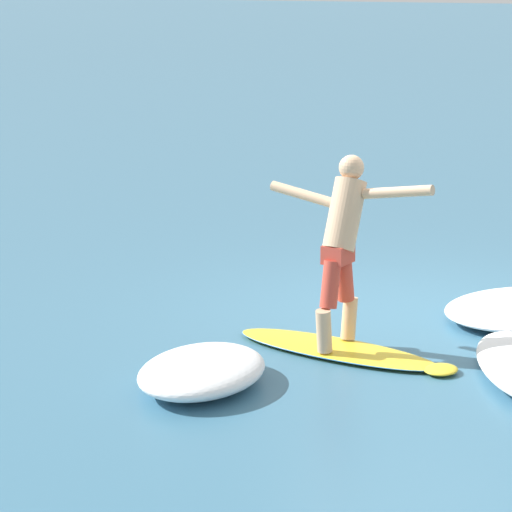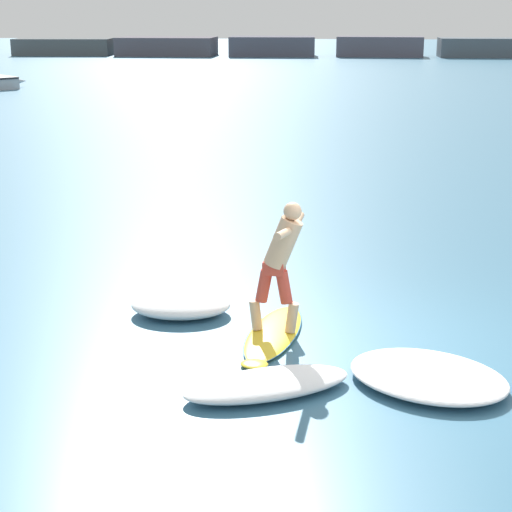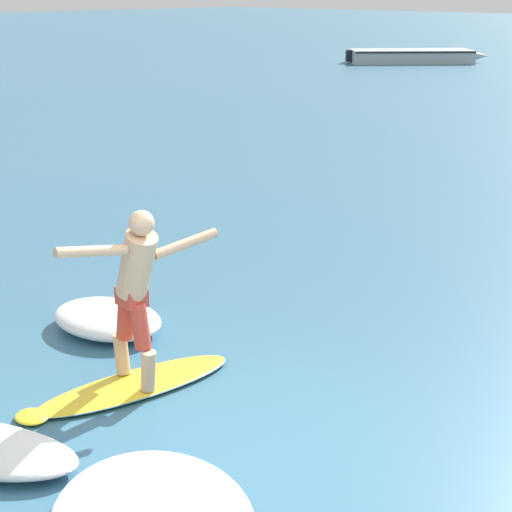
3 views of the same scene
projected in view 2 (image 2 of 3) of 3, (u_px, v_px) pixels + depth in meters
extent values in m
plane|color=#396B88|center=(391.00, 348.00, 10.31)|extent=(200.00, 200.00, 0.00)
cube|color=#4B4F52|center=(64.00, 47.00, 71.28)|extent=(8.13, 4.09, 1.35)
cube|color=#4F4A53|center=(167.00, 46.00, 70.55)|extent=(7.99, 4.46, 1.49)
cube|color=#4B4A57|center=(272.00, 46.00, 69.83)|extent=(6.98, 4.02, 1.56)
cube|color=#524E5A|center=(380.00, 47.00, 69.11)|extent=(7.05, 3.36, 1.59)
cube|color=#4A535A|center=(490.00, 48.00, 68.41)|extent=(8.04, 3.43, 1.49)
ellipsoid|color=yellow|center=(274.00, 333.00, 10.69)|extent=(0.88, 2.03, 0.07)
ellipsoid|color=yellow|center=(254.00, 364.00, 9.75)|extent=(0.36, 0.32, 0.06)
ellipsoid|color=#2870B2|center=(274.00, 333.00, 10.69)|extent=(0.90, 2.04, 0.03)
cone|color=black|center=(287.00, 318.00, 11.46)|extent=(0.06, 0.06, 0.14)
cone|color=black|center=(273.00, 321.00, 11.37)|extent=(0.06, 0.06, 0.14)
cone|color=black|center=(297.00, 323.00, 11.30)|extent=(0.06, 0.06, 0.14)
cylinder|color=#D6A981|center=(292.00, 317.00, 10.58)|extent=(0.19, 0.15, 0.39)
cylinder|color=#C84232|center=(284.00, 287.00, 10.49)|extent=(0.24, 0.18, 0.43)
cylinder|color=#D6A981|center=(256.00, 315.00, 10.67)|extent=(0.19, 0.15, 0.39)
cylinder|color=#C84232|center=(264.00, 286.00, 10.54)|extent=(0.24, 0.18, 0.43)
cube|color=#C84232|center=(274.00, 268.00, 10.45)|extent=(0.28, 0.23, 0.16)
cylinder|color=#D6A981|center=(283.00, 243.00, 10.33)|extent=(0.51, 0.34, 0.67)
sphere|color=#D6A981|center=(293.00, 211.00, 10.20)|extent=(0.22, 0.22, 0.22)
cylinder|color=#D6A981|center=(296.00, 224.00, 10.72)|extent=(0.21, 0.66, 0.20)
cylinder|color=#D6A981|center=(283.00, 234.00, 9.82)|extent=(0.19, 0.66, 0.19)
cone|color=#A7AEB6|center=(17.00, 81.00, 43.10)|extent=(1.12, 1.13, 0.61)
ellipsoid|color=white|center=(428.00, 376.00, 9.30)|extent=(2.21, 2.07, 0.19)
ellipsoid|color=white|center=(181.00, 305.00, 11.39)|extent=(1.37, 1.02, 0.27)
ellipsoid|color=white|center=(267.00, 384.00, 9.09)|extent=(2.00, 1.46, 0.20)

